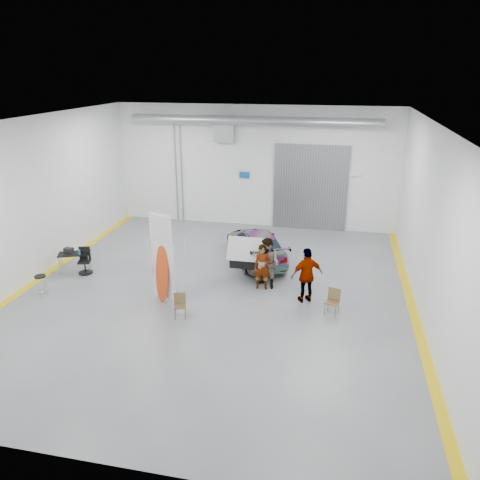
% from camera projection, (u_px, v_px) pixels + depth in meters
% --- Properties ---
extents(ground, '(16.00, 16.00, 0.00)m').
position_uv_depth(ground, '(214.00, 293.00, 16.84)').
color(ground, slate).
rests_on(ground, ground).
extents(room_shell, '(14.02, 16.18, 6.01)m').
position_uv_depth(room_shell, '(233.00, 169.00, 17.43)').
color(room_shell, silver).
rests_on(room_shell, ground).
extents(sedan_car, '(3.55, 4.87, 1.31)m').
position_uv_depth(sedan_car, '(256.00, 245.00, 19.57)').
color(sedan_car, silver).
rests_on(sedan_car, ground).
extents(person_a, '(0.66, 0.47, 1.69)m').
position_uv_depth(person_a, '(262.00, 267.00, 16.90)').
color(person_a, brown).
rests_on(person_a, ground).
extents(person_b, '(1.15, 1.05, 1.90)m').
position_uv_depth(person_b, '(268.00, 263.00, 16.95)').
color(person_b, '#45727F').
rests_on(person_b, ground).
extents(person_c, '(1.23, 0.94, 1.96)m').
position_uv_depth(person_c, '(307.00, 275.00, 15.90)').
color(person_c, '#AA7338').
rests_on(person_c, ground).
extents(surfboard_display, '(0.91, 0.48, 3.35)m').
position_uv_depth(surfboard_display, '(165.00, 265.00, 15.74)').
color(surfboard_display, white).
rests_on(surfboard_display, ground).
extents(folding_chair_near, '(0.47, 0.50, 0.80)m').
position_uv_depth(folding_chair_near, '(180.00, 310.00, 15.10)').
color(folding_chair_near, brown).
rests_on(folding_chair_near, ground).
extents(folding_chair_far, '(0.51, 0.53, 0.87)m').
position_uv_depth(folding_chair_far, '(332.00, 307.00, 15.27)').
color(folding_chair_far, brown).
rests_on(folding_chair_far, ground).
extents(shop_stool, '(0.40, 0.40, 0.78)m').
position_uv_depth(shop_stool, '(41.00, 286.00, 16.48)').
color(shop_stool, black).
rests_on(shop_stool, ground).
extents(work_table, '(1.34, 1.02, 0.98)m').
position_uv_depth(work_table, '(73.00, 253.00, 18.42)').
color(work_table, gray).
rests_on(work_table, ground).
extents(office_chair, '(0.57, 0.59, 1.03)m').
position_uv_depth(office_chair, '(85.00, 262.00, 18.33)').
color(office_chair, black).
rests_on(office_chair, ground).
extents(trunk_lid, '(1.53, 0.93, 0.04)m').
position_uv_depth(trunk_lid, '(247.00, 247.00, 17.49)').
color(trunk_lid, silver).
rests_on(trunk_lid, sedan_car).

